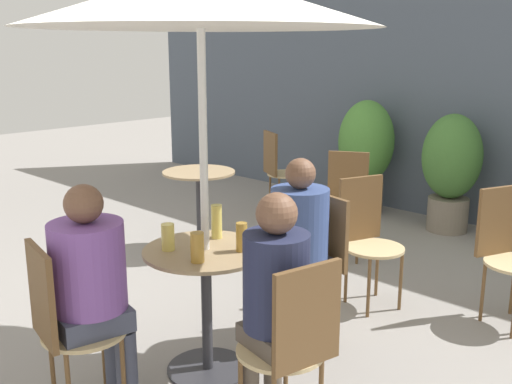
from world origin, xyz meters
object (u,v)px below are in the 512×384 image
object	(u,v)px
bistro_chair_0	(63,318)
potted_plant_1	(451,166)
bistro_chair_1	(294,338)
bistro_chair_5	(507,244)
bistro_chair_6	(367,230)
beer_glass_3	(168,237)
cafe_table_far	(199,197)
seated_person_2	(297,236)
potted_plant_0	(366,150)
beer_glass_0	(197,247)
beer_glass_1	(242,237)
bistro_chair_3	(278,165)
seated_person_1	(274,292)
seated_person_0	(92,280)
bistro_chair_4	(346,195)
cafe_table_near	(206,287)
beer_glass_2	(217,222)
bistro_chair_2	(316,255)

from	to	relation	value
bistro_chair_0	potted_plant_1	distance (m)	4.23
bistro_chair_1	bistro_chair_5	world-z (taller)	same
bistro_chair_6	bistro_chair_0	bearing A→B (deg)	-166.35
beer_glass_3	cafe_table_far	bearing A→B (deg)	134.46
seated_person_2	potted_plant_0	distance (m)	3.15
beer_glass_0	beer_glass_3	xyz separation A→B (m)	(-0.26, 0.01, -0.01)
cafe_table_far	bistro_chair_0	world-z (taller)	bistro_chair_0
bistro_chair_0	beer_glass_1	bearing A→B (deg)	-98.42
bistro_chair_3	seated_person_1	size ratio (longest dim) A/B	0.77
bistro_chair_0	bistro_chair_5	world-z (taller)	same
bistro_chair_1	potted_plant_1	distance (m)	3.76
seated_person_0	seated_person_1	distance (m)	0.90
bistro_chair_6	seated_person_1	bearing A→B (deg)	-140.90
potted_plant_1	bistro_chair_4	bearing A→B (deg)	-104.94
bistro_chair_6	cafe_table_near	bearing A→B (deg)	-163.58
seated_person_0	beer_glass_2	world-z (taller)	seated_person_0
cafe_table_far	bistro_chair_5	distance (m)	2.60
cafe_table_near	potted_plant_0	distance (m)	3.68
cafe_table_far	seated_person_1	distance (m)	2.69
beer_glass_0	beer_glass_2	size ratio (longest dim) A/B	0.80
bistro_chair_3	potted_plant_0	size ratio (longest dim) A/B	0.73
seated_person_1	bistro_chair_4	bearing A→B (deg)	-140.01
bistro_chair_1	bistro_chair_4	world-z (taller)	same
bistro_chair_6	beer_glass_3	size ratio (longest dim) A/B	6.18
beer_glass_0	cafe_table_near	bearing A→B (deg)	126.79
beer_glass_3	potted_plant_1	xyz separation A→B (m)	(-0.12, 3.60, -0.14)
bistro_chair_0	seated_person_0	xyz separation A→B (m)	(0.03, 0.15, 0.16)
seated_person_2	beer_glass_1	size ratio (longest dim) A/B	7.35
potted_plant_0	bistro_chair_0	bearing A→B (deg)	-75.60
seated_person_0	potted_plant_0	bearing A→B (deg)	-62.60
bistro_chair_2	seated_person_0	world-z (taller)	seated_person_0
seated_person_1	beer_glass_0	size ratio (longest dim) A/B	7.52
cafe_table_far	seated_person_1	size ratio (longest dim) A/B	0.62
bistro_chair_2	cafe_table_far	bearing A→B (deg)	174.07
bistro_chair_4	beer_glass_0	bearing A→B (deg)	-101.28
seated_person_1	bistro_chair_3	bearing A→B (deg)	-126.60
bistro_chair_0	potted_plant_1	xyz separation A→B (m)	(-0.09, 4.23, 0.12)
seated_person_0	beer_glass_3	xyz separation A→B (m)	(-0.00, 0.47, 0.11)
potted_plant_0	bistro_chair_2	bearing A→B (deg)	-62.15
cafe_table_near	bistro_chair_6	xyz separation A→B (m)	(0.11, 1.43, 0.03)
seated_person_2	potted_plant_1	xyz separation A→B (m)	(-0.39, 2.83, -0.03)
bistro_chair_4	bistro_chair_3	bearing A→B (deg)	127.57
bistro_chair_3	bistro_chair_6	bearing A→B (deg)	173.60
seated_person_0	bistro_chair_4	bearing A→B (deg)	-68.54
bistro_chair_4	potted_plant_1	xyz separation A→B (m)	(0.34, 1.28, 0.12)
beer_glass_0	potted_plant_0	size ratio (longest dim) A/B	0.13
bistro_chair_3	cafe_table_far	bearing A→B (deg)	129.57
bistro_chair_6	seated_person_2	size ratio (longest dim) A/B	0.78
bistro_chair_6	beer_glass_1	bearing A→B (deg)	-156.71
bistro_chair_3	bistro_chair_0	bearing A→B (deg)	143.37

